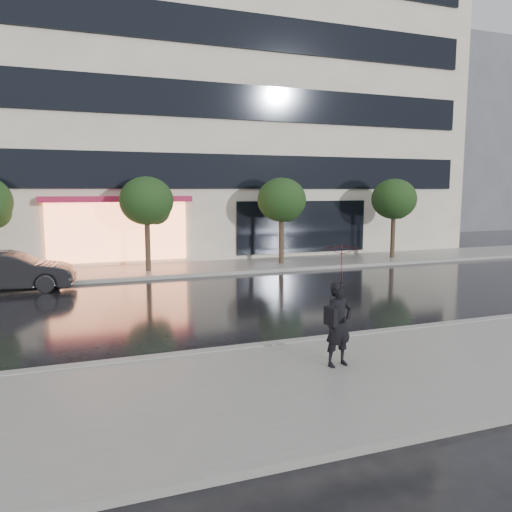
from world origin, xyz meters
name	(u,v)px	position (x,y,z in m)	size (l,w,h in m)	color
ground	(328,328)	(0.00, 0.00, 0.00)	(120.00, 120.00, 0.00)	black
sidewalk_near	(410,370)	(0.00, -3.25, 0.06)	(60.00, 4.50, 0.12)	slate
sidewalk_far	(216,267)	(0.00, 10.25, 0.06)	(60.00, 3.50, 0.12)	slate
curb_near	(349,337)	(0.00, -1.00, 0.07)	(60.00, 0.25, 0.14)	gray
curb_far	(228,273)	(0.00, 8.50, 0.07)	(60.00, 0.25, 0.14)	gray
office_building	(177,90)	(0.00, 17.97, 9.00)	(30.00, 12.76, 18.00)	beige
bg_building_right	(433,141)	(26.00, 28.00, 8.00)	(12.00, 12.00, 16.00)	#4C4C54
tree_mid_west	(148,203)	(-2.94, 10.03, 2.92)	(2.20, 2.20, 3.99)	#33261C
tree_mid_east	(283,202)	(3.06, 10.03, 2.92)	(2.20, 2.20, 3.99)	#33261C
tree_far_east	(395,201)	(9.06, 10.03, 2.92)	(2.20, 2.20, 3.99)	#33261C
parked_car	(11,272)	(-7.93, 7.88, 0.68)	(1.44, 4.13, 1.36)	black
pedestrian_with_umbrella	(341,285)	(-1.22, -2.70, 1.68)	(1.12, 1.14, 2.34)	black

